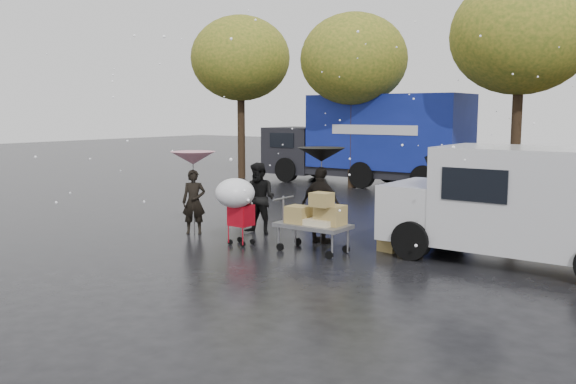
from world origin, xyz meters
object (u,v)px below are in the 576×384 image
Objects in this scene: person_pink at (194,202)px; blue_truck at (369,140)px; person_black at (321,205)px; white_van at (524,203)px; vendor_cart at (316,218)px; shopping_cart at (236,197)px.

person_pink is 0.18× the size of blue_truck.
white_van is (4.04, 0.75, 0.32)m from person_black.
person_black reaches higher than vendor_cart.
blue_truck is (-8.39, 9.46, 0.60)m from white_van.
blue_truck is at bearing 113.32° from vendor_cart.
person_pink reaches higher than vendor_cart.
shopping_cart is 0.18× the size of blue_truck.
white_van is at bearing -166.87° from person_black.
vendor_cart is 3.98m from white_van.
person_black is at bearing -169.47° from white_van.
blue_truck is (-3.03, 11.50, 0.69)m from shopping_cart.
person_pink is 1.00× the size of vendor_cart.
shopping_cart is (1.68, -0.43, 0.31)m from person_pink.
white_van is (3.64, 1.55, 0.43)m from vendor_cart.
blue_truck is (-4.75, 11.02, 1.03)m from vendor_cart.
white_van is (5.36, 2.04, 0.10)m from shopping_cart.
shopping_cart is (-1.72, -0.49, 0.34)m from vendor_cart.
vendor_cart is 1.82m from shopping_cart.
vendor_cart is at bearing -156.89° from white_van.
person_pink is at bearing -83.04° from blue_truck.
vendor_cart is at bearing 119.12° from person_black.
person_black is 1.86m from shopping_cart.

